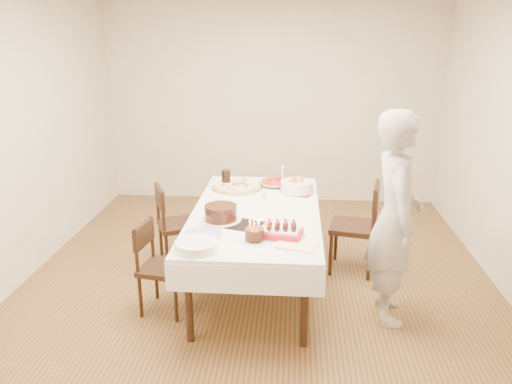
# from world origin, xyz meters

# --- Properties ---
(floor) EXTENTS (5.00, 5.00, 0.00)m
(floor) POSITION_xyz_m (0.00, 0.00, 0.00)
(floor) COLOR #4F351B
(floor) RESTS_ON ground
(wall_back) EXTENTS (4.50, 0.04, 2.70)m
(wall_back) POSITION_xyz_m (0.00, 2.50, 1.35)
(wall_back) COLOR beige
(wall_back) RESTS_ON floor
(wall_front) EXTENTS (4.50, 0.04, 2.70)m
(wall_front) POSITION_xyz_m (0.00, -2.50, 1.35)
(wall_front) COLOR beige
(wall_front) RESTS_ON floor
(wall_left) EXTENTS (0.04, 5.00, 2.70)m
(wall_left) POSITION_xyz_m (-2.25, 0.00, 1.35)
(wall_left) COLOR beige
(wall_left) RESTS_ON floor
(dining_table) EXTENTS (1.47, 2.29, 0.75)m
(dining_table) POSITION_xyz_m (-0.02, -0.05, 0.38)
(dining_table) COLOR white
(dining_table) RESTS_ON floor
(chair_right_savory) EXTENTS (0.56, 0.56, 0.92)m
(chair_right_savory) POSITION_xyz_m (0.91, 0.33, 0.46)
(chair_right_savory) COLOR black
(chair_right_savory) RESTS_ON floor
(chair_left_savory) EXTENTS (0.58, 0.58, 0.86)m
(chair_left_savory) POSITION_xyz_m (-0.83, 0.34, 0.43)
(chair_left_savory) COLOR black
(chair_left_savory) RESTS_ON floor
(chair_left_dessert) EXTENTS (0.46, 0.46, 0.79)m
(chair_left_dessert) POSITION_xyz_m (-0.76, -0.56, 0.40)
(chair_left_dessert) COLOR black
(chair_left_dessert) RESTS_ON floor
(person) EXTENTS (0.42, 0.64, 1.75)m
(person) POSITION_xyz_m (1.13, -0.49, 0.88)
(person) COLOR #B1ABA6
(person) RESTS_ON floor
(pizza_white) EXTENTS (0.62, 0.62, 0.04)m
(pizza_white) POSITION_xyz_m (-0.26, 0.58, 0.77)
(pizza_white) COLOR beige
(pizza_white) RESTS_ON dining_table
(pizza_pepperoni) EXTENTS (0.42, 0.42, 0.04)m
(pizza_pepperoni) POSITION_xyz_m (0.12, 0.75, 0.77)
(pizza_pepperoni) COLOR red
(pizza_pepperoni) RESTS_ON dining_table
(red_placemat) EXTENTS (0.30, 0.30, 0.01)m
(red_placemat) POSITION_xyz_m (0.38, 0.47, 0.75)
(red_placemat) COLOR #B21E1E
(red_placemat) RESTS_ON dining_table
(pasta_bowl) EXTENTS (0.41, 0.41, 0.11)m
(pasta_bowl) POSITION_xyz_m (0.35, 0.52, 0.81)
(pasta_bowl) COLOR white
(pasta_bowl) RESTS_ON dining_table
(taper_candle) EXTENTS (0.07, 0.07, 0.26)m
(taper_candle) POSITION_xyz_m (0.20, 0.59, 0.88)
(taper_candle) COLOR white
(taper_candle) RESTS_ON dining_table
(shaker_pair) EXTENTS (0.08, 0.08, 0.08)m
(shaker_pair) POSITION_xyz_m (0.03, 0.32, 0.79)
(shaker_pair) COLOR white
(shaker_pair) RESTS_ON dining_table
(cola_glass) EXTENTS (0.12, 0.12, 0.17)m
(cola_glass) POSITION_xyz_m (-0.39, 0.67, 0.84)
(cola_glass) COLOR black
(cola_glass) RESTS_ON dining_table
(layer_cake) EXTENTS (0.46, 0.46, 0.14)m
(layer_cake) POSITION_xyz_m (-0.30, -0.33, 0.82)
(layer_cake) COLOR black
(layer_cake) RESTS_ON dining_table
(cake_board) EXTENTS (0.34, 0.34, 0.01)m
(cake_board) POSITION_xyz_m (-0.08, -0.42, 0.75)
(cake_board) COLOR black
(cake_board) RESTS_ON dining_table
(birthday_cake) EXTENTS (0.16, 0.16, 0.15)m
(birthday_cake) POSITION_xyz_m (0.02, -0.72, 0.84)
(birthday_cake) COLOR #39180F
(birthday_cake) RESTS_ON dining_table
(strawberry_box) EXTENTS (0.36, 0.28, 0.08)m
(strawberry_box) POSITION_xyz_m (0.23, -0.64, 0.79)
(strawberry_box) COLOR red
(strawberry_box) RESTS_ON dining_table
(box_lid) EXTENTS (0.34, 0.27, 0.02)m
(box_lid) POSITION_xyz_m (0.35, -0.81, 0.75)
(box_lid) COLOR beige
(box_lid) RESTS_ON dining_table
(plate_stack) EXTENTS (0.37, 0.37, 0.07)m
(plate_stack) POSITION_xyz_m (-0.40, -0.93, 0.78)
(plate_stack) COLOR white
(plate_stack) RESTS_ON dining_table
(china_plate) EXTENTS (0.36, 0.36, 0.01)m
(china_plate) POSITION_xyz_m (-0.40, -0.66, 0.76)
(china_plate) COLOR white
(china_plate) RESTS_ON dining_table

